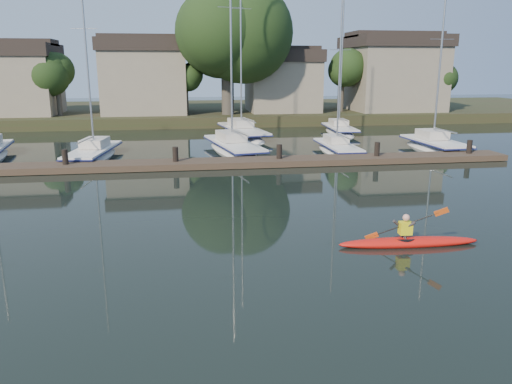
{
  "coord_description": "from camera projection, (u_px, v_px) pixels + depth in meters",
  "views": [
    {
      "loc": [
        -2.64,
        -14.28,
        5.67
      ],
      "look_at": [
        -0.02,
        3.1,
        1.2
      ],
      "focal_mm": 35.0,
      "sensor_mm": 36.0,
      "label": 1
    }
  ],
  "objects": [
    {
      "name": "sailboat_2",
      "position": [
        233.0,
        154.0,
        33.91
      ],
      "size": [
        3.99,
        9.88,
        15.95
      ],
      "rotation": [
        0.0,
        0.0,
        0.19
      ],
      "color": "white",
      "rests_on": "ground"
    },
    {
      "name": "ground",
      "position": [
        271.0,
        254.0,
        15.47
      ],
      "size": [
        160.0,
        160.0,
        0.0
      ],
      "primitive_type": "plane",
      "color": "black",
      "rests_on": "ground"
    },
    {
      "name": "sailboat_4",
      "position": [
        434.0,
        152.0,
        34.75
      ],
      "size": [
        2.47,
        7.64,
        12.88
      ],
      "rotation": [
        0.0,
        0.0,
        0.03
      ],
      "color": "white",
      "rests_on": "ground"
    },
    {
      "name": "sailboat_1",
      "position": [
        94.0,
        161.0,
        31.61
      ],
      "size": [
        3.13,
        8.46,
        13.51
      ],
      "rotation": [
        0.0,
        0.0,
        -0.13
      ],
      "color": "white",
      "rests_on": "ground"
    },
    {
      "name": "sailboat_7",
      "position": [
        339.0,
        135.0,
        43.29
      ],
      "size": [
        2.42,
        7.58,
        12.05
      ],
      "rotation": [
        0.0,
        0.0,
        -0.06
      ],
      "color": "white",
      "rests_on": "ground"
    },
    {
      "name": "sailboat_3",
      "position": [
        337.0,
        154.0,
        33.71
      ],
      "size": [
        1.88,
        7.18,
        11.57
      ],
      "rotation": [
        0.0,
        0.0,
        0.0
      ],
      "color": "white",
      "rests_on": "ground"
    },
    {
      "name": "shore",
      "position": [
        219.0,
        89.0,
        53.52
      ],
      "size": [
        90.0,
        25.25,
        12.75
      ],
      "color": "#29341A",
      "rests_on": "ground"
    },
    {
      "name": "kayak",
      "position": [
        408.0,
        240.0,
        16.13
      ],
      "size": [
        4.68,
        1.11,
        1.49
      ],
      "rotation": [
        0.0,
        0.0,
        -0.06
      ],
      "color": "red",
      "rests_on": "ground"
    },
    {
      "name": "dock",
      "position": [
        228.0,
        163.0,
        28.83
      ],
      "size": [
        34.0,
        2.0,
        1.8
      ],
      "color": "#4F392D",
      "rests_on": "ground"
    },
    {
      "name": "sailboat_6",
      "position": [
        242.0,
        138.0,
        41.64
      ],
      "size": [
        3.89,
        11.03,
        17.18
      ],
      "rotation": [
        0.0,
        0.0,
        0.15
      ],
      "color": "white",
      "rests_on": "ground"
    }
  ]
}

